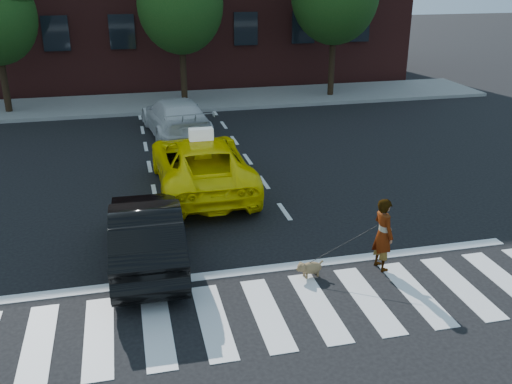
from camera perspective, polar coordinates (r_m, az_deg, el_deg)
ground at (r=10.73m, az=1.09°, el=-12.06°), size 120.00×120.00×0.00m
crosswalk at (r=10.73m, az=1.09°, el=-12.04°), size 13.00×2.40×0.01m
stop_line at (r=12.05m, az=-0.81°, el=-7.91°), size 12.00×0.30×0.01m
sidewalk_far at (r=26.87m, az=-8.31°, el=8.92°), size 30.00×4.00×0.15m
taxi at (r=16.14m, az=-5.51°, el=2.84°), size 2.52×5.45×1.51m
black_sedan at (r=12.32m, az=-10.90°, el=-4.03°), size 1.54×4.23×1.39m
white_suv at (r=21.54m, az=-8.02°, el=7.44°), size 2.50×5.05×1.41m
woman at (r=12.11m, az=12.59°, el=-4.14°), size 0.46×0.63×1.58m
dog at (r=11.81m, az=5.33°, el=-7.56°), size 0.63×0.32×0.36m
taxi_sign at (r=15.68m, az=-5.52°, el=5.78°), size 0.65×0.28×0.32m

